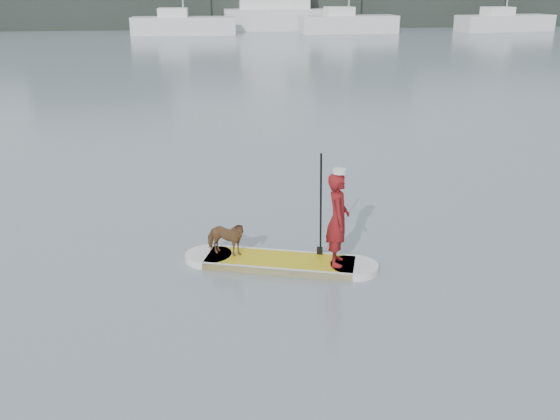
{
  "coord_description": "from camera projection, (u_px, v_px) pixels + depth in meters",
  "views": [
    {
      "loc": [
        0.5,
        -13.41,
        4.53
      ],
      "look_at": [
        1.65,
        -3.92,
        1.0
      ],
      "focal_mm": 40.0,
      "sensor_mm": 36.0,
      "label": 1
    }
  ],
  "objects": [
    {
      "name": "sailboat_e",
      "position": [
        347.0,
        23.0,
        56.52
      ],
      "size": [
        8.89,
        3.3,
        12.7
      ],
      "rotation": [
        0.0,
        0.0,
        0.05
      ],
      "color": "silver",
      "rests_on": "ground"
    },
    {
      "name": "dog",
      "position": [
        225.0,
        238.0,
        10.55
      ],
      "size": [
        0.81,
        0.62,
        0.62
      ],
      "primitive_type": "imported",
      "rotation": [
        0.0,
        0.0,
        1.12
      ],
      "color": "brown",
      "rests_on": "paddleboard"
    },
    {
      "name": "sailboat_f",
      "position": [
        504.0,
        21.0,
        58.58
      ],
      "size": [
        9.57,
        4.28,
        13.84
      ],
      "rotation": [
        0.0,
        0.0,
        0.17
      ],
      "color": "silver",
      "rests_on": "ground"
    },
    {
      "name": "white_cap",
      "position": [
        340.0,
        171.0,
        9.79
      ],
      "size": [
        0.22,
        0.22,
        0.07
      ],
      "primitive_type": "cylinder",
      "color": "silver",
      "rests_on": "paddler"
    },
    {
      "name": "paddler",
      "position": [
        338.0,
        219.0,
        10.07
      ],
      "size": [
        0.46,
        0.62,
        1.56
      ],
      "primitive_type": "imported",
      "rotation": [
        0.0,
        0.0,
        1.4
      ],
      "color": "maroon",
      "rests_on": "paddleboard"
    },
    {
      "name": "paddle",
      "position": [
        321.0,
        217.0,
        10.44
      ],
      "size": [
        0.12,
        0.3,
        2.0
      ],
      "rotation": [
        0.0,
        0.0,
        -0.3
      ],
      "color": "black",
      "rests_on": "ground"
    },
    {
      "name": "ground",
      "position": [
        186.0,
        195.0,
        14.0
      ],
      "size": [
        140.0,
        140.0,
        0.0
      ],
      "primitive_type": "plane",
      "color": "slate",
      "rests_on": "ground"
    },
    {
      "name": "motor_yacht_a",
      "position": [
        281.0,
        8.0,
        59.68
      ],
      "size": [
        12.01,
        3.9,
        7.17
      ],
      "rotation": [
        0.0,
        0.0,
        -0.02
      ],
      "color": "silver",
      "rests_on": "ground"
    },
    {
      "name": "paddleboard",
      "position": [
        280.0,
        262.0,
        10.52
      ],
      "size": [
        3.19,
        1.53,
        0.12
      ],
      "rotation": [
        0.0,
        0.0,
        -0.3
      ],
      "color": "gold",
      "rests_on": "ground"
    },
    {
      "name": "sailboat_d",
      "position": [
        183.0,
        23.0,
        54.88
      ],
      "size": [
        9.15,
        3.18,
        13.32
      ],
      "rotation": [
        0.0,
        0.0,
        -0.04
      ],
      "color": "silver",
      "rests_on": "ground"
    }
  ]
}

